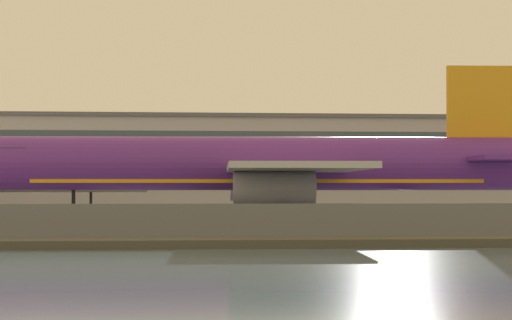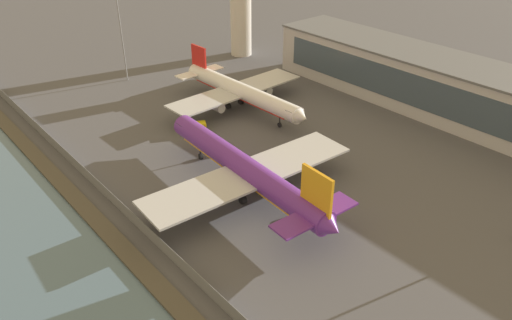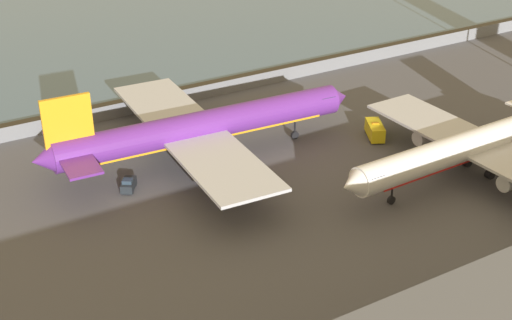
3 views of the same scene
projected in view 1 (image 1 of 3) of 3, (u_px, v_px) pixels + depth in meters
ground_plane at (226, 231)px, 76.39m from camera, size 500.00×500.00×0.00m
shoreline_seawall at (248, 243)px, 55.99m from camera, size 320.00×3.00×0.50m
perimeter_fence at (242, 223)px, 60.49m from camera, size 280.00×0.10×2.39m
cargo_jet_purple at (267, 166)px, 81.05m from camera, size 47.95×41.33×13.45m
baggage_tug at (404, 218)px, 84.73m from camera, size 3.09×3.55×1.80m
terminal_building at (326, 164)px, 140.68m from camera, size 117.23×17.22×13.19m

